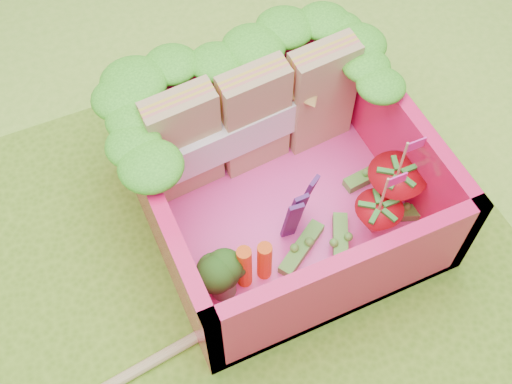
{
  "coord_description": "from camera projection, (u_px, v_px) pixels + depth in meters",
  "views": [
    {
      "loc": [
        -0.55,
        -1.3,
        2.83
      ],
      "look_at": [
        0.14,
        0.23,
        0.28
      ],
      "focal_mm": 45.0,
      "sensor_mm": 36.0,
      "label": 1
    }
  ],
  "objects": [
    {
      "name": "strawberry_left",
      "position": [
        376.0,
        220.0,
        3.06
      ],
      "size": [
        0.23,
        0.23,
        0.47
      ],
      "color": "#BA0B26",
      "rests_on": "bento_floor"
    },
    {
      "name": "purple_wedges",
      "position": [
        298.0,
        211.0,
        3.01
      ],
      "size": [
        0.18,
        0.13,
        0.38
      ],
      "color": "#3C1854",
      "rests_on": "bento_floor"
    },
    {
      "name": "snap_peas",
      "position": [
        354.0,
        219.0,
        3.17
      ],
      "size": [
        0.85,
        0.5,
        0.05
      ],
      "color": "green",
      "rests_on": "bento_floor"
    },
    {
      "name": "sandwich_stack",
      "position": [
        255.0,
        119.0,
        3.17
      ],
      "size": [
        1.13,
        0.26,
        0.62
      ],
      "color": "tan",
      "rests_on": "bento_floor"
    },
    {
      "name": "bento_floor",
      "position": [
        281.0,
        207.0,
        3.27
      ],
      "size": [
        1.3,
        1.3,
        0.05
      ],
      "primitive_type": "cube",
      "color": "#FF41A5",
      "rests_on": "placemat"
    },
    {
      "name": "bento_box",
      "position": [
        283.0,
        179.0,
        3.06
      ],
      "size": [
        1.3,
        1.3,
        0.55
      ],
      "color": "#F11455",
      "rests_on": "placemat"
    },
    {
      "name": "ground",
      "position": [
        249.0,
        269.0,
        3.14
      ],
      "size": [
        14.0,
        14.0,
        0.0
      ],
      "primitive_type": "plane",
      "color": "#84C236",
      "rests_on": "ground"
    },
    {
      "name": "placemat",
      "position": [
        249.0,
        268.0,
        3.13
      ],
      "size": [
        2.6,
        2.6,
        0.03
      ],
      "primitive_type": "cube",
      "color": "#5F9120",
      "rests_on": "ground"
    },
    {
      "name": "strawberry_right",
      "position": [
        393.0,
        190.0,
        3.12
      ],
      "size": [
        0.28,
        0.28,
        0.52
      ],
      "color": "#BA0B26",
      "rests_on": "bento_floor"
    },
    {
      "name": "carrot_sticks",
      "position": [
        254.0,
        264.0,
        2.91
      ],
      "size": [
        0.17,
        0.07,
        0.29
      ],
      "color": "#FF5915",
      "rests_on": "bento_floor"
    },
    {
      "name": "broccoli",
      "position": [
        222.0,
        274.0,
        2.85
      ],
      "size": [
        0.32,
        0.32,
        0.24
      ],
      "color": "#569448",
      "rests_on": "bento_floor"
    },
    {
      "name": "lettuce_ruffle",
      "position": [
        244.0,
        68.0,
        3.01
      ],
      "size": [
        1.43,
        0.77,
        0.11
      ],
      "color": "#2B8919",
      "rests_on": "bento_box"
    }
  ]
}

